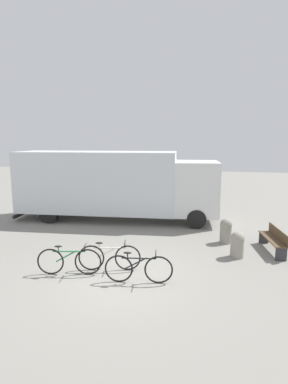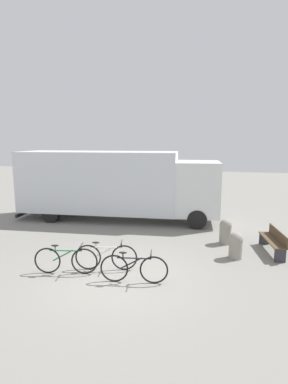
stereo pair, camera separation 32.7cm
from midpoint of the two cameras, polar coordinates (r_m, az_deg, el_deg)
ground_plane at (r=8.56m, az=-5.58°, el=-15.88°), size 60.00×60.00×0.00m
delivery_truck at (r=14.05m, az=-6.36°, el=1.74°), size 9.45×3.10×3.20m
park_bench at (r=11.01m, az=22.79°, el=-8.21°), size 0.66×1.79×0.78m
bicycle_near at (r=8.82m, az=-15.14°, el=-12.57°), size 1.77×0.51×0.85m
bicycle_middle at (r=8.86m, az=-7.68°, el=-12.19°), size 1.77×0.53×0.85m
bicycle_far at (r=8.08m, az=-2.26°, el=-14.35°), size 1.78×0.45×0.85m
bollard_near_bench at (r=10.08m, az=16.45°, el=-9.42°), size 0.44×0.44×0.85m
bollard_far_bench at (r=11.34m, az=14.52°, el=-7.00°), size 0.44×0.44×0.91m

